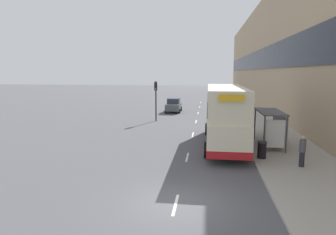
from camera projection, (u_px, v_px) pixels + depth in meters
name	position (u px, v px, depth m)	size (l,w,h in m)	color
ground_plane	(176.00, 204.00, 12.24)	(220.00, 220.00, 0.00)	#515156
pavement	(240.00, 105.00, 49.11)	(5.00, 93.00, 0.14)	#A39E93
terrace_facade	(268.00, 55.00, 47.39)	(3.10, 93.00, 16.15)	tan
lane_mark_0	(175.00, 205.00, 12.14)	(0.12, 2.00, 0.01)	silver
lane_mark_1	(187.00, 157.00, 18.95)	(0.12, 2.00, 0.01)	silver
lane_mark_2	(193.00, 135.00, 25.76)	(0.12, 2.00, 0.01)	silver
lane_mark_3	(196.00, 122.00, 32.57)	(0.12, 2.00, 0.01)	silver
lane_mark_4	(198.00, 113.00, 39.38)	(0.12, 2.00, 0.01)	silver
lane_mark_5	(200.00, 107.00, 46.19)	(0.12, 2.00, 0.01)	silver
lane_mark_6	(201.00, 103.00, 53.00)	(0.12, 2.00, 0.01)	silver
bus_shelter	(273.00, 122.00, 20.83)	(1.60, 4.20, 2.48)	#4C4C51
double_decker_bus_near	(225.00, 115.00, 21.61)	(2.85, 10.72, 4.30)	beige
car_0	(174.00, 105.00, 40.35)	(2.02, 4.08, 1.85)	#4C5156
pedestrian_at_shelter	(302.00, 151.00, 16.50)	(0.35, 0.35, 1.76)	#23232D
pedestrian_1	(274.00, 128.00, 23.51)	(0.33, 0.33, 1.67)	#23232D
litter_bin	(262.00, 150.00, 18.20)	(0.55, 0.55, 1.05)	black
traffic_light_far_kerb	(156.00, 94.00, 32.53)	(0.30, 0.32, 4.37)	black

